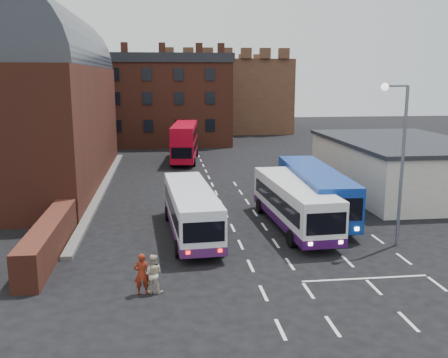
{
  "coord_description": "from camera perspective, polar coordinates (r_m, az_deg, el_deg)",
  "views": [
    {
      "loc": [
        -4.15,
        -23.78,
        9.18
      ],
      "look_at": [
        0.0,
        10.0,
        2.2
      ],
      "focal_mm": 40.0,
      "sensor_mm": 36.0,
      "label": 1
    }
  ],
  "objects": [
    {
      "name": "railway_station",
      "position": [
        46.22,
        -21.48,
        8.88
      ],
      "size": [
        12.0,
        28.0,
        16.0
      ],
      "color": "#602B1E",
      "rests_on": "ground"
    },
    {
      "name": "bus_blue",
      "position": [
        33.69,
        10.29,
        -1.11
      ],
      "size": [
        3.33,
        11.79,
        3.19
      ],
      "rotation": [
        0.0,
        0.0,
        3.1
      ],
      "color": "navy",
      "rests_on": "ground"
    },
    {
      "name": "bus_white_inbound",
      "position": [
        30.89,
        7.99,
        -2.52
      ],
      "size": [
        3.12,
        10.75,
        2.9
      ],
      "rotation": [
        0.0,
        0.0,
        3.2
      ],
      "color": "white",
      "rests_on": "ground"
    },
    {
      "name": "street_lamp",
      "position": [
        28.16,
        19.35,
        3.13
      ],
      "size": [
        1.75,
        0.73,
        8.88
      ],
      "rotation": [
        0.0,
        0.0,
        0.29
      ],
      "color": "slate",
      "rests_on": "ground"
    },
    {
      "name": "bus_white_outbound",
      "position": [
        29.32,
        -3.78,
        -3.3
      ],
      "size": [
        3.1,
        10.41,
        2.8
      ],
      "rotation": [
        0.0,
        0.0,
        0.06
      ],
      "color": "white",
      "rests_on": "ground"
    },
    {
      "name": "pedestrian_beige",
      "position": [
        22.08,
        -8.15,
        -10.67
      ],
      "size": [
        0.93,
        0.77,
        1.73
      ],
      "primitive_type": "imported",
      "rotation": [
        0.0,
        0.0,
        2.99
      ],
      "color": "beige",
      "rests_on": "ground"
    },
    {
      "name": "bus_red_double",
      "position": [
        55.21,
        -4.51,
        4.29
      ],
      "size": [
        3.48,
        10.54,
        4.14
      ],
      "rotation": [
        0.0,
        0.0,
        3.03
      ],
      "color": "#BE051D",
      "rests_on": "ground"
    },
    {
      "name": "brick_terrace",
      "position": [
        69.9,
        -8.61,
        8.45
      ],
      "size": [
        22.0,
        10.0,
        11.0
      ],
      "primitive_type": "cube",
      "color": "brown",
      "rests_on": "ground"
    },
    {
      "name": "castle_keep",
      "position": [
        90.41,
        -0.56,
        9.58
      ],
      "size": [
        22.0,
        22.0,
        12.0
      ],
      "primitive_type": "cube",
      "color": "brown",
      "rests_on": "ground"
    },
    {
      "name": "cream_building",
      "position": [
        42.94,
        19.6,
        1.5
      ],
      "size": [
        10.4,
        16.4,
        4.25
      ],
      "color": "beige",
      "rests_on": "ground"
    },
    {
      "name": "ground",
      "position": [
        25.83,
        2.74,
        -9.25
      ],
      "size": [
        180.0,
        180.0,
        0.0
      ],
      "primitive_type": "plane",
      "color": "black"
    },
    {
      "name": "pedestrian_red",
      "position": [
        21.98,
        -9.38,
        -10.65
      ],
      "size": [
        0.7,
        0.49,
        1.84
      ],
      "primitive_type": "imported",
      "rotation": [
        0.0,
        0.0,
        3.22
      ],
      "color": "maroon",
      "rests_on": "ground"
    },
    {
      "name": "forecourt_wall",
      "position": [
        27.75,
        -19.38,
        -6.46
      ],
      "size": [
        1.2,
        10.0,
        1.8
      ],
      "primitive_type": "cube",
      "color": "#602B1E",
      "rests_on": "ground"
    }
  ]
}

